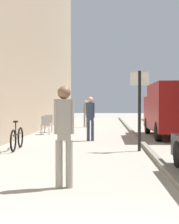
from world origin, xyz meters
TOP-DOWN VIEW (x-y plane):
  - ground_plane at (0.00, 12.00)m, footprint 80.00×80.00m
  - kerb_strip at (1.58, 12.00)m, footprint 0.16×40.00m
  - pedestrian_main_foreground at (-0.44, 10.85)m, footprint 0.36×0.25m
  - pedestrian_mid_block at (-0.54, 3.34)m, footprint 0.37×0.24m
  - pedestrian_far_crossing at (-1.14, 18.66)m, footprint 0.35×0.24m
  - delivery_van at (3.20, 12.55)m, footprint 1.93×5.08m
  - street_sign_post at (1.29, 8.04)m, footprint 0.59×0.15m
  - bicycle_leaning at (-2.75, 8.12)m, footprint 0.15×1.77m
  - cafe_chair_near_window at (-2.90, 14.73)m, footprint 0.47×0.47m
  - cafe_chair_by_doorway at (-2.82, 13.44)m, footprint 0.56×0.56m

SIDE VIEW (x-z plane):
  - ground_plane at x=0.00m, z-range 0.00..0.00m
  - kerb_strip at x=1.58m, z-range 0.00..0.12m
  - bicycle_leaning at x=-2.75m, z-range -0.11..0.87m
  - cafe_chair_near_window at x=-2.90m, z-range 0.08..1.02m
  - cafe_chair_by_doorway at x=-2.82m, z-range 0.08..1.02m
  - pedestrian_far_crossing at x=-1.14m, z-range 0.14..1.90m
  - pedestrian_main_foreground at x=-0.44m, z-range 0.14..1.96m
  - pedestrian_mid_block at x=-0.54m, z-range 0.14..2.00m
  - delivery_van at x=3.20m, z-range 0.08..2.52m
  - street_sign_post at x=1.29m, z-range 0.25..2.85m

